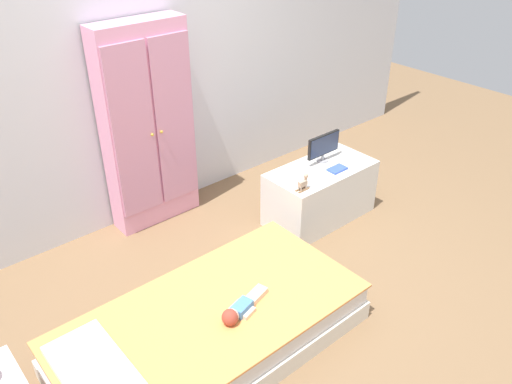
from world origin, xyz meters
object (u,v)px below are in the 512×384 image
Objects in this scene: rocking_horse_toy at (304,182)px; bed at (212,329)px; tv_stand at (320,193)px; book_blue at (337,169)px; wardrobe at (148,128)px; tv_monitor at (324,146)px; doll at (238,311)px.

bed is at bearing -160.26° from rocking_horse_toy.
book_blue is (0.07, -0.10, 0.24)m from tv_stand.
wardrobe is 1.40m from tv_monitor.
bed is 0.24m from doll.
tv_stand is 0.27m from book_blue.
tv_monitor is 2.56× the size of rocking_horse_toy.
rocking_horse_toy is (-0.36, -0.15, 0.30)m from tv_stand.
book_blue is at bearing -97.48° from tv_monitor.
rocking_horse_toy is (0.67, -1.04, -0.28)m from wardrobe.
wardrobe is (0.40, 1.60, 0.50)m from doll.
tv_stand is at bearing -139.32° from tv_monitor.
bed is 1.70m from book_blue.
tv_monitor is 0.51m from rocking_horse_toy.
rocking_horse_toy is (-0.45, -0.23, -0.08)m from tv_monitor.
wardrobe is 1.80× the size of tv_stand.
doll is 1.72m from wardrobe.
bed is 2.03× the size of tv_stand.
bed is 1.12× the size of wardrobe.
bed is at bearing 127.71° from doll.
book_blue reaches higher than doll.
book_blue is (1.10, -1.00, -0.34)m from wardrobe.
bed is at bearing -158.28° from tv_monitor.
rocking_horse_toy is (1.18, 0.42, 0.40)m from bed.
rocking_horse_toy reaches higher than book_blue.
book_blue is at bearing 5.61° from rocking_horse_toy.
book_blue is (1.50, 0.59, 0.16)m from doll.
tv_monitor is at bearing 26.66° from rocking_horse_toy.
book_blue is at bearing -57.00° from tv_stand.
bed is 1.69m from wardrobe.
doll is at bearing -158.44° from book_blue.
wardrobe reaches higher than tv_stand.
rocking_horse_toy reaches higher than doll.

